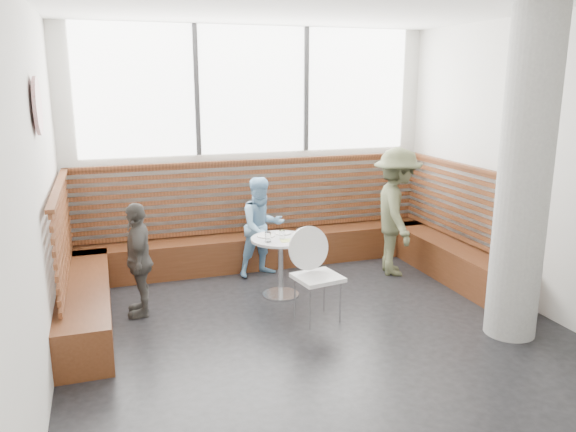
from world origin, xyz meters
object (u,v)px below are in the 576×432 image
object	(u,v)px
child_back	(262,227)
child_left	(139,259)
cafe_chair	(315,266)
cafe_table	(281,254)
adult_man	(396,212)
concrete_column	(524,178)

from	to	relation	value
child_back	child_left	bearing A→B (deg)	-166.04
cafe_chair	cafe_table	bearing A→B (deg)	92.20
adult_man	child_left	distance (m)	3.32
cafe_table	cafe_chair	world-z (taller)	cafe_chair
concrete_column	cafe_table	size ratio (longest dim) A/B	4.47
cafe_table	child_left	xyz separation A→B (m)	(-1.62, -0.02, 0.11)
adult_man	child_back	world-z (taller)	adult_man
cafe_table	adult_man	distance (m)	1.74
cafe_table	cafe_chair	bearing A→B (deg)	-78.16
child_back	child_left	distance (m)	1.79
child_left	cafe_chair	bearing A→B (deg)	73.17
concrete_column	adult_man	bearing A→B (deg)	96.45
cafe_table	concrete_column	bearing A→B (deg)	-41.74
concrete_column	adult_man	world-z (taller)	concrete_column
concrete_column	cafe_table	world-z (taller)	concrete_column
concrete_column	child_left	world-z (taller)	concrete_column
concrete_column	child_left	xyz separation A→B (m)	(-3.52, 1.68, -0.97)
concrete_column	child_back	distance (m)	3.27
cafe_table	child_back	bearing A→B (deg)	90.55
cafe_table	adult_man	size ratio (longest dim) A/B	0.43
child_back	concrete_column	bearing A→B (deg)	-64.51
child_back	child_left	xyz separation A→B (m)	(-1.61, -0.79, -0.03)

